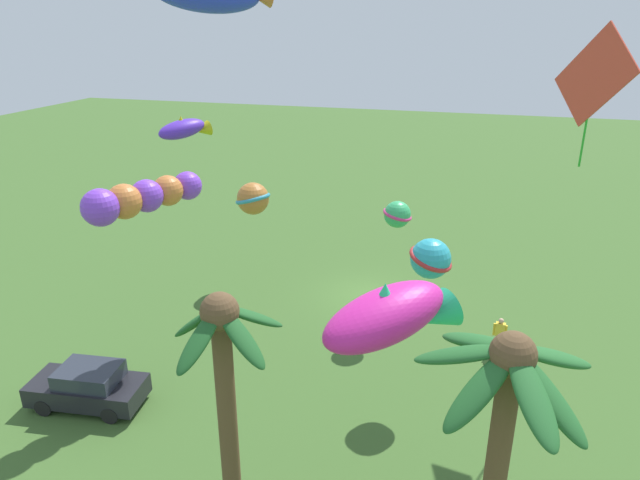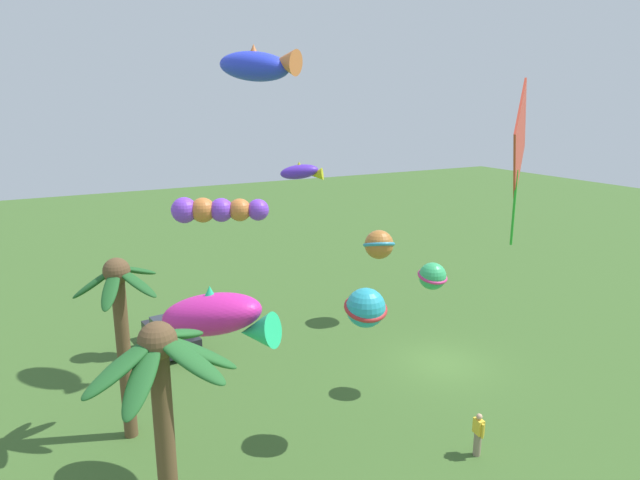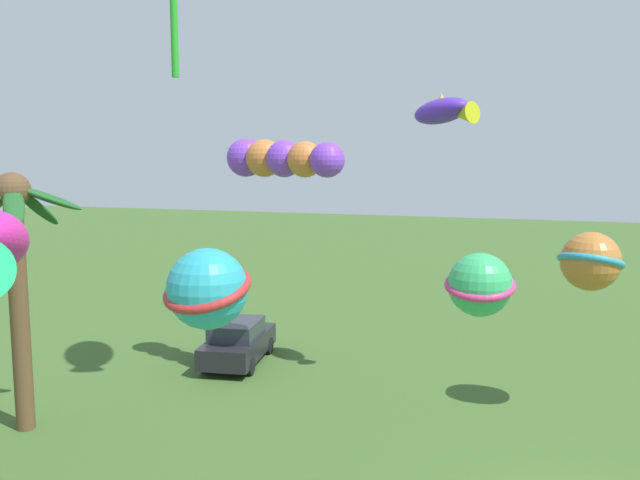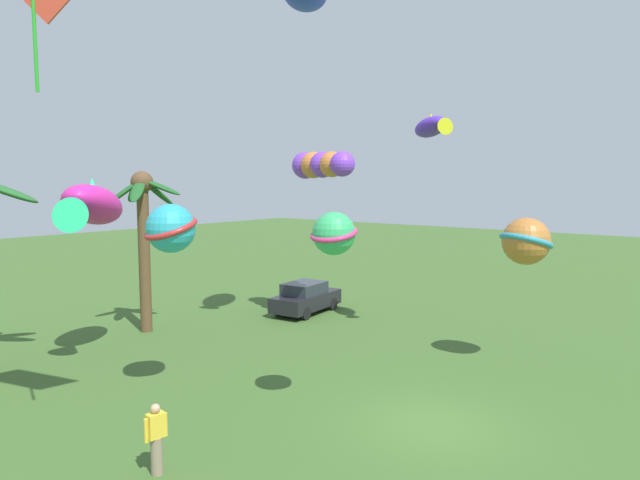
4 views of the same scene
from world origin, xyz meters
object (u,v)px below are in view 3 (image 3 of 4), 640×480
Objects in this scene: kite_ball_4 at (480,285)px; kite_ball_5 at (591,261)px; parked_car_0 at (238,342)px; kite_tube_0 at (279,159)px; kite_ball_7 at (207,289)px; palm_tree_0 at (16,251)px; kite_fish_1 at (444,111)px.

kite_ball_4 is 7.82m from kite_ball_5.
parked_car_0 is 1.82× the size of kite_ball_5.
kite_tube_0 is 10.25m from kite_ball_4.
kite_ball_4 reaches higher than parked_car_0.
kite_ball_4 is (-9.21, -8.65, 4.28)m from parked_car_0.
kite_tube_0 is at bearing 88.41° from kite_ball_5.
kite_tube_0 reaches higher than kite_ball_7.
palm_tree_0 is at bearing 60.61° from kite_ball_7.
parked_car_0 is at bearing 80.76° from kite_ball_5.
kite_fish_1 is 1.28× the size of kite_ball_7.
kite_tube_0 is 1.82× the size of kite_fish_1.
palm_tree_0 is at bearing 109.46° from kite_ball_5.
parked_car_0 is 13.34m from kite_ball_4.
parked_car_0 is at bearing 43.21° from kite_ball_4.
palm_tree_0 is 7.78m from kite_tube_0.
kite_fish_1 is at bearing -14.50° from kite_ball_7.
palm_tree_0 is 2.94× the size of kite_fish_1.
parked_car_0 is at bearing 21.37° from kite_ball_7.
parked_car_0 is at bearing 84.27° from kite_fish_1.
kite_ball_4 is at bearing -101.54° from palm_tree_0.
palm_tree_0 is 3.03× the size of kite_ball_5.
palm_tree_0 is 12.01m from kite_ball_4.
palm_tree_0 is 8.49m from parked_car_0.
kite_ball_4 is at bearing -139.62° from kite_tube_0.
kite_ball_4 is at bearing 162.01° from kite_ball_5.
kite_fish_1 reaches higher than kite_tube_0.
kite_ball_5 is at bearing -105.03° from kite_fish_1.
palm_tree_0 is 3.75× the size of kite_ball_7.
kite_tube_0 is at bearing 100.04° from kite_fish_1.
kite_ball_5 is at bearing -17.99° from kite_ball_4.
kite_fish_1 is 1.80× the size of kite_ball_4.
palm_tree_0 is 1.67× the size of parked_car_0.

